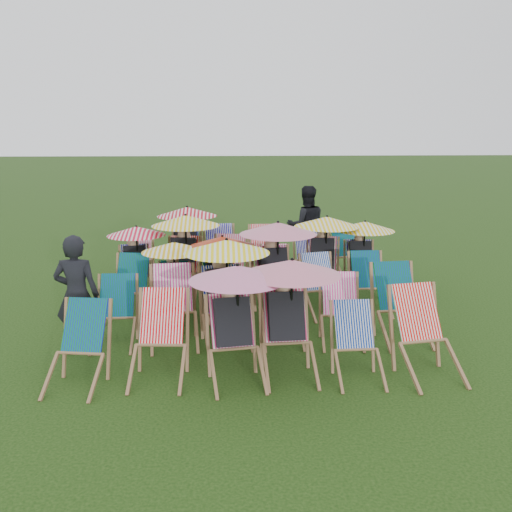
{
  "coord_description": "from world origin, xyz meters",
  "views": [
    {
      "loc": [
        -0.42,
        -8.44,
        2.88
      ],
      "look_at": [
        0.08,
        0.25,
        0.9
      ],
      "focal_mm": 40.0,
      "sensor_mm": 36.0,
      "label": 1
    }
  ],
  "objects": [
    {
      "name": "deckchair_3",
      "position": [
        0.33,
        -2.14,
        0.72
      ],
      "size": [
        1.16,
        1.22,
        1.37
      ],
      "rotation": [
        0.0,
        0.0,
        0.06
      ],
      "color": "olive",
      "rests_on": "ground"
    },
    {
      "name": "deckchair_19",
      "position": [
        -1.14,
        1.22,
        0.74
      ],
      "size": [
        1.18,
        1.24,
        1.39
      ],
      "rotation": [
        0.0,
        0.0,
        -0.12
      ],
      "color": "olive",
      "rests_on": "ground"
    },
    {
      "name": "deckchair_7",
      "position": [
        -1.11,
        -1.05,
        0.5
      ],
      "size": [
        0.75,
        0.99,
        1.01
      ],
      "rotation": [
        0.0,
        0.0,
        0.1
      ],
      "color": "olive",
      "rests_on": "ground"
    },
    {
      "name": "deckchair_5",
      "position": [
        1.94,
        -2.29,
        0.51
      ],
      "size": [
        0.82,
        1.03,
        1.01
      ],
      "rotation": [
        0.0,
        0.0,
        0.17
      ],
      "color": "olive",
      "rests_on": "ground"
    },
    {
      "name": "deckchair_11",
      "position": [
        1.99,
        -1.14,
        0.51
      ],
      "size": [
        0.75,
        0.99,
        1.01
      ],
      "rotation": [
        0.0,
        0.0,
        0.09
      ],
      "color": "olive",
      "rests_on": "ground"
    },
    {
      "name": "deckchair_1",
      "position": [
        -1.18,
        -2.19,
        0.49
      ],
      "size": [
        0.72,
        0.95,
        0.98
      ],
      "rotation": [
        0.0,
        0.0,
        -0.08
      ],
      "color": "olive",
      "rests_on": "ground"
    },
    {
      "name": "deckchair_28",
      "position": [
        1.23,
        2.27,
        0.43
      ],
      "size": [
        0.6,
        0.82,
        0.86
      ],
      "rotation": [
        0.0,
        0.0,
        0.04
      ],
      "color": "olive",
      "rests_on": "ground"
    },
    {
      "name": "deckchair_17",
      "position": [
        1.88,
        0.12,
        0.45
      ],
      "size": [
        0.62,
        0.85,
        0.91
      ],
      "rotation": [
        0.0,
        0.0,
        0.02
      ],
      "color": "olive",
      "rests_on": "ground"
    },
    {
      "name": "deckchair_26",
      "position": [
        -0.49,
        2.28,
        0.5
      ],
      "size": [
        0.74,
        0.98,
        1.01
      ],
      "rotation": [
        0.0,
        0.0,
        0.08
      ],
      "color": "olive",
      "rests_on": "ground"
    },
    {
      "name": "deckchair_10",
      "position": [
        1.16,
        -1.16,
        0.45
      ],
      "size": [
        0.65,
        0.86,
        0.89
      ],
      "rotation": [
        0.0,
        0.0,
        -0.07
      ],
      "color": "olive",
      "rests_on": "ground"
    },
    {
      "name": "deckchair_20",
      "position": [
        -0.36,
        1.19,
        0.5
      ],
      "size": [
        0.81,
        1.02,
        1.0
      ],
      "rotation": [
        0.0,
        0.0,
        -0.18
      ],
      "color": "olive",
      "rests_on": "ground"
    },
    {
      "name": "deckchair_27",
      "position": [
        0.37,
        2.37,
        0.49
      ],
      "size": [
        0.65,
        0.91,
        0.98
      ],
      "rotation": [
        0.0,
        0.0,
        -0.01
      ],
      "color": "olive",
      "rests_on": "ground"
    },
    {
      "name": "deckchair_2",
      "position": [
        -0.3,
        -2.26,
        0.71
      ],
      "size": [
        1.13,
        1.22,
        1.34
      ],
      "rotation": [
        0.0,
        0.0,
        0.15
      ],
      "color": "olive",
      "rests_on": "ground"
    },
    {
      "name": "deckchair_21",
      "position": [
        0.46,
        1.12,
        0.42
      ],
      "size": [
        0.59,
        0.8,
        0.84
      ],
      "rotation": [
        0.0,
        0.0,
        -0.05
      ],
      "color": "olive",
      "rests_on": "ground"
    },
    {
      "name": "deckchair_0",
      "position": [
        -2.09,
        -2.33,
        0.46
      ],
      "size": [
        0.73,
        0.93,
        0.92
      ],
      "rotation": [
        0.0,
        0.0,
        -0.16
      ],
      "color": "olive",
      "rests_on": "ground"
    },
    {
      "name": "person_rear",
      "position": [
        1.31,
        3.27,
        0.85
      ],
      "size": [
        0.85,
        0.68,
        1.69
      ],
      "primitive_type": "imported",
      "rotation": [
        0.0,
        0.0,
        3.19
      ],
      "color": "black",
      "rests_on": "ground"
    },
    {
      "name": "deckchair_4",
      "position": [
        1.11,
        -2.33,
        0.43
      ],
      "size": [
        0.58,
        0.8,
        0.85
      ],
      "rotation": [
        0.0,
        0.0,
        0.02
      ],
      "color": "olive",
      "rests_on": "ground"
    },
    {
      "name": "deckchair_8",
      "position": [
        -0.41,
        -1.01,
        0.74
      ],
      "size": [
        1.17,
        1.27,
        1.39
      ],
      "rotation": [
        0.0,
        0.0,
        0.17
      ],
      "color": "olive",
      "rests_on": "ground"
    },
    {
      "name": "deckchair_25",
      "position": [
        -1.19,
        2.43,
        0.72
      ],
      "size": [
        1.15,
        1.22,
        1.37
      ],
      "rotation": [
        0.0,
        0.0,
        -0.14
      ],
      "color": "olive",
      "rests_on": "ground"
    },
    {
      "name": "deckchair_16",
      "position": [
        1.12,
        0.05,
        0.45
      ],
      "size": [
        0.76,
        0.94,
        0.91
      ],
      "rotation": [
        0.0,
        0.0,
        0.21
      ],
      "color": "olive",
      "rests_on": "ground"
    },
    {
      "name": "deckchair_9",
      "position": [
        0.35,
        -1.1,
        0.44
      ],
      "size": [
        0.6,
        0.83,
        0.88
      ],
      "rotation": [
        0.0,
        0.0,
        0.03
      ],
      "color": "olive",
      "rests_on": "ground"
    },
    {
      "name": "deckchair_15",
      "position": [
        0.39,
        0.15,
        0.75
      ],
      "size": [
        1.21,
        1.31,
        1.43
      ],
      "rotation": [
        0.0,
        0.0,
        0.17
      ],
      "color": "olive",
      "rests_on": "ground"
    },
    {
      "name": "deckchair_29",
      "position": [
        2.04,
        2.29,
        0.48
      ],
      "size": [
        0.81,
        1.0,
        0.97
      ],
      "rotation": [
        0.0,
        0.0,
        0.21
      ],
      "color": "olive",
      "rests_on": "ground"
    },
    {
      "name": "deckchair_18",
      "position": [
        -1.96,
        1.28,
        0.63
      ],
      "size": [
        1.01,
        1.1,
        1.2
      ],
      "rotation": [
        0.0,
        0.0,
        0.18
      ],
      "color": "olive",
      "rests_on": "ground"
    },
    {
      "name": "deckchair_22",
      "position": [
        1.32,
        1.22,
        0.71
      ],
      "size": [
        1.14,
        1.21,
        1.35
      ],
      "rotation": [
        0.0,
        0.0,
        -0.2
      ],
      "color": "olive",
      "rests_on": "ground"
    },
    {
      "name": "deckchair_24",
      "position": [
        -2.06,
        2.38,
        0.43
      ],
      "size": [
        0.6,
        0.81,
        0.85
      ],
      "rotation": [
        0.0,
        0.0,
        0.05
      ],
      "color": "olive",
      "rests_on": "ground"
    },
    {
      "name": "ground",
      "position": [
        0.0,
        0.0,
        0.0
      ],
      "size": [
        100.0,
        100.0,
        0.0
      ],
      "primitive_type": "plane",
      "color": "black",
      "rests_on": "ground"
    },
    {
      "name": "deckchair_23",
      "position": [
        2.03,
        1.27,
        0.66
      ],
      "size": [
        1.05,
        1.1,
        1.25
      ],
      "rotation": [
        0.0,
        0.0,
        -0.06
      ],
      "color": "olive",
      "rests_on": "ground"
    },
    {
      "name": "deckchair_6",
      "position": [
        -1.9,
        -1.07,
        0.44
      ],
      "size": [
        0.6,
        0.83,
        0.89
      ],
      "rotation": [
        0.0,
        0.0,
        -0.01
      ],
      "color": "olive",
      "rests_on": "ground"
    },
    {
      "name": "deckchair_12",
      "position": [
        -1.89,
        0.05,
        0.47
      ],
      "size": [
        0.72,
        0.92,
        0.93
      ],
      "rotation": [
        0.0,
        0.0,
        -0.12
      ],
      "color": "olive",
      "rests_on": "ground"
    },
    {
      "name": "deckchair_13",
      "position": [
        -1.24,
        0.02,
        0.62
      ],
      "size": [
        0.98,
        1.04,
        1.17
      ],
      "rotation": [
        0.0,
        0.0,
        -0.13
      ],
      "color": "olive",
      "rests_on": "ground"
    },
    {
      "name": "deckchair_14",
      "position": [
        -0.47,
        0.1,
        0.65
      ],
      "size": [
        1.04,
        1.13,
        1.23
      ],
      "rotation": [
        0.0,
        0.0,
        0.18
      ],
      "color": "olive",
      "rests_on": "ground"
    },
    {
      "name": "person_left",
      "position": [
        -2.3,
        -1.37,
        0.79
      ],
      "size": [
        0.6,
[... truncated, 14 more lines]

